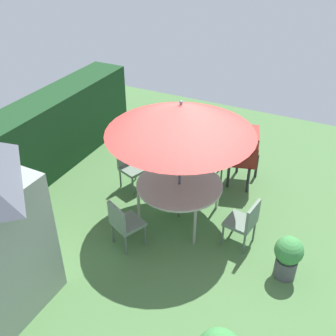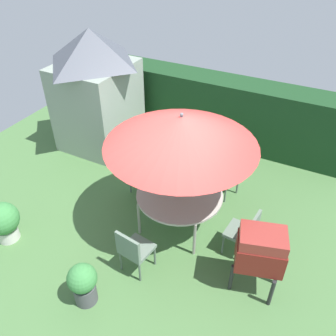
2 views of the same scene
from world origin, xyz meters
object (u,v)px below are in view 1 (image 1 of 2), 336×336
(patio_table, at_px, (179,186))
(patio_umbrella, at_px, (181,119))
(bbq_grill, at_px, (245,147))
(chair_toward_house, at_px, (124,222))
(chair_toward_hedge, at_px, (131,164))
(chair_far_side, at_px, (211,162))
(chair_near_shed, at_px, (245,221))
(potted_plant_by_shed, at_px, (288,256))

(patio_table, distance_m, patio_umbrella, 1.34)
(bbq_grill, distance_m, chair_toward_house, 3.04)
(patio_umbrella, relative_size, chair_toward_hedge, 2.82)
(chair_far_side, relative_size, chair_toward_house, 1.00)
(patio_table, bearing_deg, bbq_grill, -23.36)
(chair_near_shed, height_order, chair_far_side, same)
(patio_umbrella, distance_m, chair_near_shed, 2.02)
(bbq_grill, distance_m, chair_toward_hedge, 2.36)
(chair_near_shed, relative_size, potted_plant_by_shed, 1.19)
(chair_near_shed, bearing_deg, patio_table, 81.79)
(patio_umbrella, xyz_separation_m, chair_toward_hedge, (0.48, 1.32, -1.53))
(bbq_grill, xyz_separation_m, potted_plant_by_shed, (-2.21, -1.41, -0.43))
(chair_far_side, bearing_deg, patio_umbrella, 174.36)
(patio_umbrella, xyz_separation_m, potted_plant_by_shed, (-0.57, -2.12, -1.63))
(bbq_grill, relative_size, chair_toward_house, 1.33)
(patio_table, relative_size, bbq_grill, 1.30)
(chair_toward_house, bearing_deg, chair_toward_hedge, 27.02)
(patio_table, xyz_separation_m, chair_near_shed, (-0.19, -1.30, -0.19))
(patio_table, relative_size, chair_toward_hedge, 1.73)
(bbq_grill, bearing_deg, chair_toward_hedge, 119.87)
(chair_far_side, xyz_separation_m, chair_toward_house, (-2.40, 0.63, 0.00))
(chair_far_side, bearing_deg, chair_toward_house, 165.26)
(chair_toward_house, bearing_deg, patio_table, -24.33)
(chair_toward_hedge, height_order, chair_toward_house, same)
(chair_far_side, bearing_deg, chair_toward_hedge, 119.11)
(potted_plant_by_shed, bearing_deg, chair_toward_house, 101.83)
(patio_table, distance_m, bbq_grill, 1.80)
(patio_umbrella, xyz_separation_m, chair_near_shed, (-0.19, -1.30, -1.53))
(chair_near_shed, xyz_separation_m, chair_far_side, (1.47, 1.18, 0.00))
(chair_toward_house, bearing_deg, patio_umbrella, -24.33)
(bbq_grill, xyz_separation_m, chair_toward_hedge, (-1.17, 2.03, -0.33))
(bbq_grill, distance_m, chair_near_shed, 1.95)
(patio_umbrella, xyz_separation_m, chair_far_side, (1.28, -0.13, -1.53))
(chair_far_side, xyz_separation_m, chair_toward_hedge, (-0.81, 1.45, 0.00))
(patio_table, relative_size, chair_far_side, 1.73)
(chair_near_shed, xyz_separation_m, potted_plant_by_shed, (-0.38, -0.82, -0.10))
(chair_near_shed, relative_size, chair_toward_hedge, 1.00)
(bbq_grill, relative_size, potted_plant_by_shed, 1.59)
(patio_umbrella, bearing_deg, patio_table, -108.43)
(patio_umbrella, height_order, chair_toward_house, patio_umbrella)
(patio_table, xyz_separation_m, chair_far_side, (1.28, -0.13, -0.19))
(chair_far_side, relative_size, chair_toward_hedge, 1.00)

